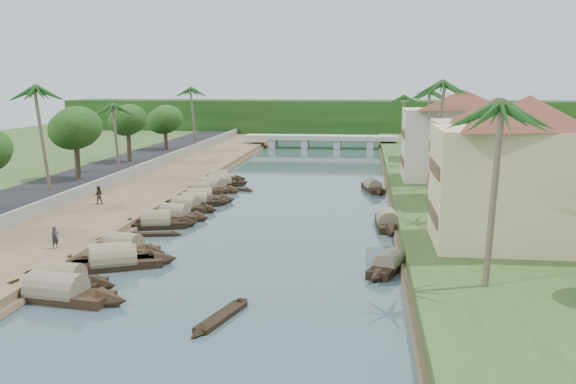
# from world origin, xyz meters

# --- Properties ---
(ground) EXTENTS (220.00, 220.00, 0.00)m
(ground) POSITION_xyz_m (0.00, 0.00, 0.00)
(ground) COLOR #364C52
(ground) RESTS_ON ground
(left_bank) EXTENTS (10.00, 180.00, 0.80)m
(left_bank) POSITION_xyz_m (-16.00, 20.00, 0.40)
(left_bank) COLOR brown
(left_bank) RESTS_ON ground
(right_bank) EXTENTS (16.00, 180.00, 1.20)m
(right_bank) POSITION_xyz_m (19.00, 20.00, 0.60)
(right_bank) COLOR #2A491D
(right_bank) RESTS_ON ground
(road) EXTENTS (8.00, 180.00, 1.40)m
(road) POSITION_xyz_m (-24.50, 20.00, 0.70)
(road) COLOR black
(road) RESTS_ON ground
(retaining_wall) EXTENTS (0.40, 180.00, 1.10)m
(retaining_wall) POSITION_xyz_m (-20.20, 20.00, 1.35)
(retaining_wall) COLOR gray
(retaining_wall) RESTS_ON left_bank
(treeline) EXTENTS (120.00, 14.00, 8.00)m
(treeline) POSITION_xyz_m (0.00, 100.00, 4.00)
(treeline) COLOR #14350E
(treeline) RESTS_ON ground
(bridge) EXTENTS (28.00, 4.00, 2.40)m
(bridge) POSITION_xyz_m (0.00, 72.00, 1.72)
(bridge) COLOR #A5A59B
(bridge) RESTS_ON ground
(building_near) EXTENTS (14.85, 14.85, 10.20)m
(building_near) POSITION_xyz_m (18.99, -2.00, 6.38)
(building_near) COLOR beige
(building_near) RESTS_ON right_bank
(building_mid) EXTENTS (14.11, 14.11, 9.70)m
(building_mid) POSITION_xyz_m (19.99, 14.00, 6.13)
(building_mid) COLOR #CAA98F
(building_mid) RESTS_ON right_bank
(building_far) EXTENTS (15.59, 15.59, 10.20)m
(building_far) POSITION_xyz_m (18.99, 28.00, 6.38)
(building_far) COLOR beige
(building_far) RESTS_ON right_bank
(building_distant) EXTENTS (12.62, 12.62, 9.20)m
(building_distant) POSITION_xyz_m (19.99, 48.00, 5.88)
(building_distant) COLOR beige
(building_distant) RESTS_ON right_bank
(sampan_0) EXTENTS (9.38, 3.22, 2.40)m
(sampan_0) POSITION_xyz_m (-9.10, -13.54, 0.42)
(sampan_0) COLOR black
(sampan_0) RESTS_ON ground
(sampan_1) EXTENTS (7.51, 2.39, 2.20)m
(sampan_1) POSITION_xyz_m (-9.90, -11.32, 0.42)
(sampan_1) COLOR black
(sampan_1) RESTS_ON ground
(sampan_2) EXTENTS (8.67, 5.35, 2.30)m
(sampan_2) POSITION_xyz_m (-8.30, -7.17, 0.42)
(sampan_2) COLOR black
(sampan_2) RESTS_ON ground
(sampan_3) EXTENTS (8.42, 4.78, 2.25)m
(sampan_3) POSITION_xyz_m (-8.78, -6.43, 0.42)
(sampan_3) COLOR black
(sampan_3) RESTS_ON ground
(sampan_4) EXTENTS (7.50, 3.48, 2.11)m
(sampan_4) POSITION_xyz_m (-9.15, -3.19, 0.41)
(sampan_4) COLOR black
(sampan_4) RESTS_ON ground
(sampan_5) EXTENTS (7.34, 3.54, 2.28)m
(sampan_5) POSITION_xyz_m (-9.33, 4.81, 0.42)
(sampan_5) COLOR black
(sampan_5) RESTS_ON ground
(sampan_6) EXTENTS (7.00, 2.68, 2.07)m
(sampan_6) POSITION_xyz_m (-8.78, 8.36, 0.41)
(sampan_6) COLOR black
(sampan_6) RESTS_ON ground
(sampan_7) EXTENTS (7.32, 3.44, 1.95)m
(sampan_7) POSITION_xyz_m (-8.91, 12.28, 0.41)
(sampan_7) COLOR black
(sampan_7) RESTS_ON ground
(sampan_8) EXTENTS (7.64, 3.31, 2.30)m
(sampan_8) POSITION_xyz_m (-8.51, 16.14, 0.42)
(sampan_8) COLOR black
(sampan_8) RESTS_ON ground
(sampan_9) EXTENTS (7.42, 3.15, 1.89)m
(sampan_9) POSITION_xyz_m (-8.67, 14.68, 0.41)
(sampan_9) COLOR black
(sampan_9) RESTS_ON ground
(sampan_10) EXTENTS (6.87, 2.55, 1.90)m
(sampan_10) POSITION_xyz_m (-9.76, 21.45, 0.41)
(sampan_10) COLOR black
(sampan_10) RESTS_ON ground
(sampan_11) EXTENTS (7.47, 5.28, 2.20)m
(sampan_11) POSITION_xyz_m (-8.94, 26.56, 0.42)
(sampan_11) COLOR black
(sampan_11) RESTS_ON ground
(sampan_12) EXTENTS (8.19, 5.75, 2.07)m
(sampan_12) POSITION_xyz_m (-9.11, 24.02, 0.41)
(sampan_12) COLOR black
(sampan_12) RESTS_ON ground
(sampan_13) EXTENTS (7.41, 2.16, 2.03)m
(sampan_13) POSITION_xyz_m (-9.94, 30.53, 0.41)
(sampan_13) COLOR black
(sampan_13) RESTS_ON ground
(sampan_14) EXTENTS (3.63, 7.18, 1.80)m
(sampan_14) POSITION_xyz_m (9.90, -5.39, 0.40)
(sampan_14) COLOR black
(sampan_14) RESTS_ON ground
(sampan_15) EXTENTS (2.16, 8.24, 2.19)m
(sampan_15) POSITION_xyz_m (10.23, 7.52, 0.42)
(sampan_15) COLOR black
(sampan_15) RESTS_ON ground
(sampan_16) EXTENTS (3.03, 7.86, 1.93)m
(sampan_16) POSITION_xyz_m (9.13, 25.98, 0.41)
(sampan_16) COLOR black
(sampan_16) RESTS_ON ground
(canoe_0) EXTENTS (2.50, 6.25, 0.83)m
(canoe_0) POSITION_xyz_m (0.88, -15.29, 0.10)
(canoe_0) COLOR black
(canoe_0) RESTS_ON ground
(canoe_1) EXTENTS (4.65, 1.61, 0.74)m
(canoe_1) POSITION_xyz_m (-8.61, 1.97, 0.10)
(canoe_1) COLOR black
(canoe_1) RESTS_ON ground
(canoe_2) EXTENTS (4.64, 2.58, 0.69)m
(canoe_2) POSITION_xyz_m (-6.45, 24.59, 0.10)
(canoe_2) COLOR black
(canoe_2) RESTS_ON ground
(palm_0) EXTENTS (3.20, 3.20, 11.47)m
(palm_0) POSITION_xyz_m (15.00, -11.68, 10.88)
(palm_0) COLOR brown
(palm_0) RESTS_ON ground
(palm_1) EXTENTS (3.20, 3.20, 9.76)m
(palm_1) POSITION_xyz_m (16.00, 5.19, 9.23)
(palm_1) COLOR brown
(palm_1) RESTS_ON ground
(palm_2) EXTENTS (3.20, 3.20, 12.49)m
(palm_2) POSITION_xyz_m (15.00, 20.98, 11.89)
(palm_2) COLOR brown
(palm_2) RESTS_ON ground
(palm_3) EXTENTS (3.20, 3.20, 11.42)m
(palm_3) POSITION_xyz_m (16.00, 39.99, 10.83)
(palm_3) COLOR brown
(palm_3) RESTS_ON ground
(palm_5) EXTENTS (3.20, 3.20, 11.83)m
(palm_5) POSITION_xyz_m (-24.00, 14.59, 11.43)
(palm_5) COLOR brown
(palm_5) RESTS_ON ground
(palm_6) EXTENTS (3.20, 3.20, 9.56)m
(palm_6) POSITION_xyz_m (-22.00, 28.52, 9.23)
(palm_6) COLOR brown
(palm_6) RESTS_ON ground
(palm_7) EXTENTS (3.20, 3.20, 10.28)m
(palm_7) POSITION_xyz_m (14.00, 55.49, 9.74)
(palm_7) COLOR brown
(palm_7) RESTS_ON ground
(palm_8) EXTENTS (3.20, 3.20, 11.21)m
(palm_8) POSITION_xyz_m (-20.50, 59.02, 10.83)
(palm_8) COLOR brown
(palm_8) RESTS_ON ground
(tree_3) EXTENTS (5.43, 5.43, 7.97)m
(tree_3) POSITION_xyz_m (-24.00, 21.63, 7.05)
(tree_3) COLOR #463A28
(tree_3) RESTS_ON ground
(tree_4) EXTENTS (4.72, 4.72, 7.63)m
(tree_4) POSITION_xyz_m (-24.00, 37.59, 6.98)
(tree_4) COLOR #463A28
(tree_4) RESTS_ON ground
(tree_5) EXTENTS (5.19, 5.19, 6.92)m
(tree_5) POSITION_xyz_m (-24.00, 53.93, 6.12)
(tree_5) COLOR #463A28
(tree_5) RESTS_ON ground
(tree_6) EXTENTS (4.11, 4.11, 6.95)m
(tree_6) POSITION_xyz_m (24.00, 30.20, 6.34)
(tree_6) COLOR #463A28
(tree_6) RESTS_ON ground
(person_near) EXTENTS (0.59, 0.68, 1.56)m
(person_near) POSITION_xyz_m (-13.15, -5.50, 1.58)
(person_near) COLOR #26282D
(person_near) RESTS_ON left_bank
(person_far) EXTENTS (1.03, 0.93, 1.74)m
(person_far) POSITION_xyz_m (-16.89, 10.57, 1.67)
(person_far) COLOR #302D21
(person_far) RESTS_ON left_bank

